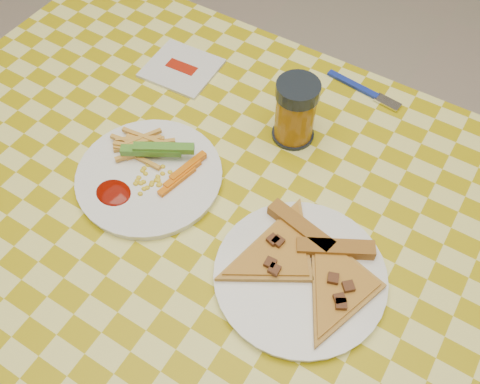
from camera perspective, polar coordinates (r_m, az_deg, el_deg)
name	(u,v)px	position (r m, az deg, el deg)	size (l,w,h in m)	color
ground	(233,367)	(1.55, -0.79, -18.18)	(8.00, 8.00, 0.00)	beige
table	(228,244)	(0.91, -1.28, -5.60)	(1.28, 0.88, 0.76)	silver
plate_left	(150,177)	(0.91, -9.63, 1.59)	(0.24, 0.24, 0.01)	white
plate_right	(300,276)	(0.80, 6.40, -8.95)	(0.25, 0.25, 0.01)	white
fries_veggies	(150,162)	(0.90, -9.60, 3.12)	(0.18, 0.17, 0.04)	gold
pizza_slices	(308,264)	(0.80, 7.22, -7.64)	(0.31, 0.26, 0.02)	gold
drink_glass	(295,112)	(0.92, 5.94, 8.51)	(0.08, 0.08, 0.12)	black
napkin	(182,68)	(1.08, -6.24, 13.00)	(0.14, 0.13, 0.01)	silver
fork	(364,90)	(1.06, 13.11, 10.54)	(0.16, 0.04, 0.01)	navy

